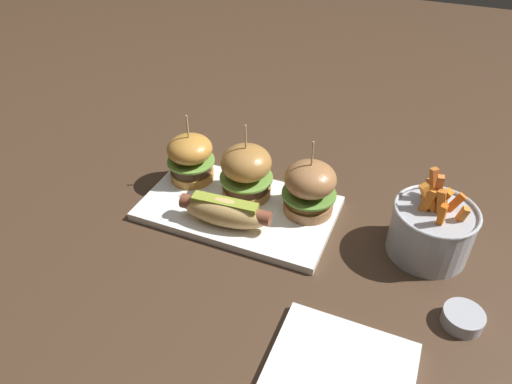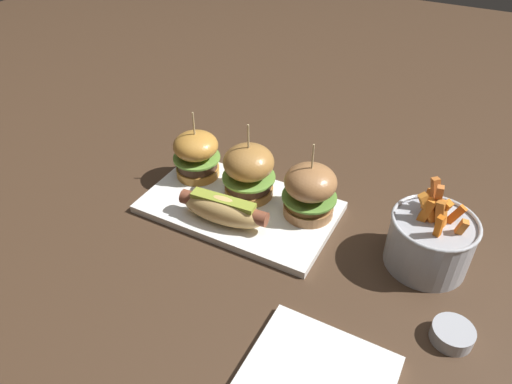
# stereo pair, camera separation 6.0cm
# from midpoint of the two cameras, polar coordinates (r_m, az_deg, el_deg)

# --- Properties ---
(ground_plane) EXTENTS (3.00, 3.00, 0.00)m
(ground_plane) POSITION_cam_midpoint_polar(r_m,az_deg,el_deg) (0.85, 0.00, -2.28)
(ground_plane) COLOR #422D1E
(platter_main) EXTENTS (0.34, 0.19, 0.01)m
(platter_main) POSITION_cam_midpoint_polar(r_m,az_deg,el_deg) (0.85, 0.00, -1.92)
(platter_main) COLOR white
(platter_main) RESTS_ON ground
(hot_dog) EXTENTS (0.16, 0.06, 0.05)m
(hot_dog) POSITION_cam_midpoint_polar(r_m,az_deg,el_deg) (0.79, -1.75, -2.17)
(hot_dog) COLOR #E1B46A
(hot_dog) RESTS_ON platter_main
(slider_left) EXTENTS (0.09, 0.09, 0.13)m
(slider_left) POSITION_cam_midpoint_polar(r_m,az_deg,el_deg) (0.89, -5.33, 4.52)
(slider_left) COLOR #C18436
(slider_left) RESTS_ON platter_main
(slider_center) EXTENTS (0.10, 0.10, 0.14)m
(slider_center) POSITION_cam_midpoint_polar(r_m,az_deg,el_deg) (0.84, 1.30, 2.49)
(slider_center) COLOR #A97539
(slider_center) RESTS_ON platter_main
(slider_right) EXTENTS (0.09, 0.09, 0.14)m
(slider_right) POSITION_cam_midpoint_polar(r_m,az_deg,el_deg) (0.80, 8.68, 0.09)
(slider_right) COLOR #A26E41
(slider_right) RESTS_ON platter_main
(fries_bucket) EXTENTS (0.13, 0.13, 0.14)m
(fries_bucket) POSITION_cam_midpoint_polar(r_m,az_deg,el_deg) (0.78, 22.48, -5.51)
(fries_bucket) COLOR #A8AAB2
(fries_bucket) RESTS_ON ground
(sauce_ramekin) EXTENTS (0.06, 0.06, 0.02)m
(sauce_ramekin) POSITION_cam_midpoint_polar(r_m,az_deg,el_deg) (0.72, 25.06, -15.42)
(sauce_ramekin) COLOR #A8AAB2
(sauce_ramekin) RESTS_ON ground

